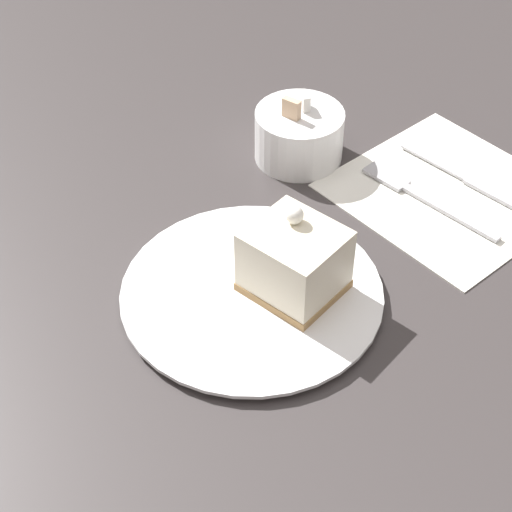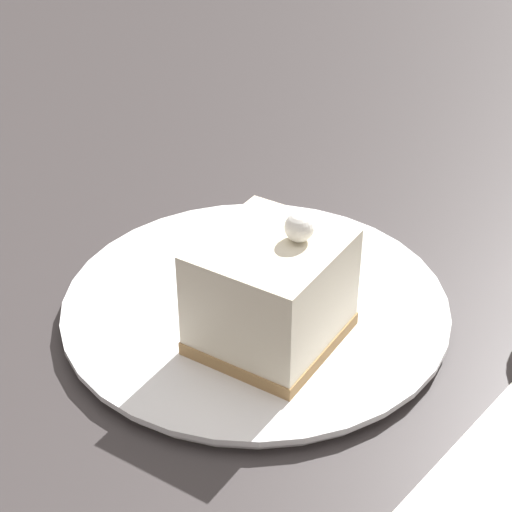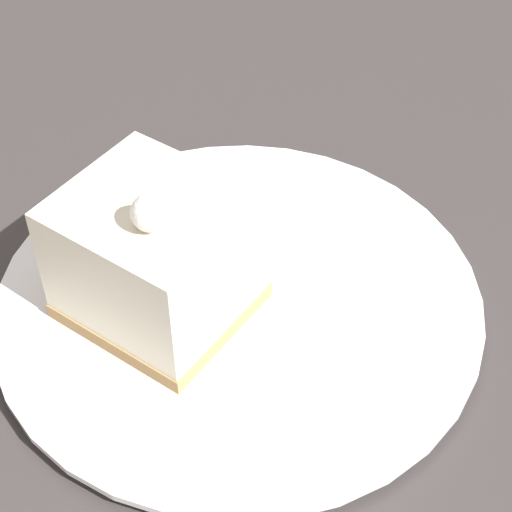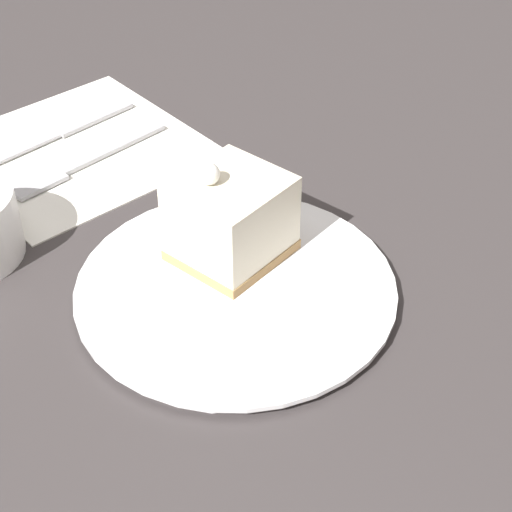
% 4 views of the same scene
% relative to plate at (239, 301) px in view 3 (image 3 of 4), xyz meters
% --- Properties ---
extents(ground_plane, '(4.00, 4.00, 0.00)m').
position_rel_plate_xyz_m(ground_plane, '(0.03, 0.01, -0.01)').
color(ground_plane, '#383333').
extents(plate, '(0.25, 0.25, 0.01)m').
position_rel_plate_xyz_m(plate, '(0.00, 0.00, 0.00)').
color(plate, white).
rests_on(plate, ground_plane).
extents(cake_slice, '(0.09, 0.10, 0.08)m').
position_rel_plate_xyz_m(cake_slice, '(0.03, -0.02, 0.04)').
color(cake_slice, '#AD8451').
rests_on(cake_slice, plate).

